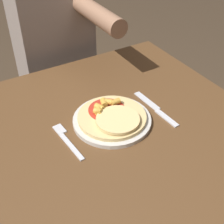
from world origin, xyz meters
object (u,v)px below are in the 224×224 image
at_px(plate, 112,120).
at_px(fork, 66,139).
at_px(person_diner, 55,45).
at_px(knife, 156,109).
at_px(dining_table, 111,154).
at_px(pizza, 112,116).

relative_size(plate, fork, 1.42).
height_order(plate, person_diner, person_diner).
bearing_deg(knife, dining_table, 178.39).
bearing_deg(pizza, fork, -179.66).
bearing_deg(knife, person_diner, 100.25).
relative_size(plate, pizza, 1.14).
xyz_separation_m(plate, person_diner, (0.05, 0.60, -0.00)).
bearing_deg(fork, person_diner, 70.75).
xyz_separation_m(dining_table, person_diner, (0.06, 0.61, 0.13)).
bearing_deg(person_diner, pizza, -94.70).
distance_m(dining_table, fork, 0.20).
relative_size(pizza, fork, 1.24).
height_order(pizza, knife, pizza).
relative_size(pizza, knife, 0.99).
xyz_separation_m(dining_table, fork, (-0.15, 0.01, 0.13)).
bearing_deg(person_diner, knife, -79.75).
xyz_separation_m(plate, knife, (0.16, -0.02, -0.00)).
distance_m(fork, knife, 0.32).
relative_size(dining_table, knife, 4.16).
bearing_deg(dining_table, knife, -1.61).
height_order(dining_table, plate, plate).
distance_m(dining_table, pizza, 0.15).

